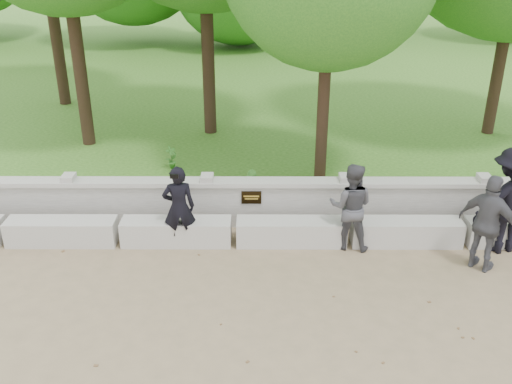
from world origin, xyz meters
TOP-DOWN VIEW (x-y plane):
  - ground at (0.00, 0.00)m, footprint 80.00×80.00m
  - lawn at (0.00, 14.00)m, footprint 40.00×22.00m
  - concrete_bench at (0.00, 1.90)m, footprint 11.90×0.45m
  - parapet_wall at (0.00, 2.60)m, footprint 12.50×0.35m
  - man_main at (-0.92, 1.80)m, footprint 0.60×0.54m
  - visitor_left at (1.99, 1.80)m, footprint 0.86×0.74m
  - visitor_mid at (4.58, 1.70)m, footprint 1.34×1.00m
  - visitor_right at (4.03, 1.10)m, footprint 0.96×0.95m
  - shrub_a at (-1.46, 4.74)m, footprint 0.31×0.32m
  - shrub_b at (0.27, 3.30)m, footprint 0.30×0.34m

SIDE VIEW (x-z plane):
  - ground at x=0.00m, z-range 0.00..0.00m
  - lawn at x=0.00m, z-range 0.00..0.25m
  - concrete_bench at x=0.00m, z-range 0.00..0.45m
  - parapet_wall at x=0.00m, z-range 0.01..0.91m
  - shrub_a at x=-1.46m, z-range 0.25..0.76m
  - shrub_b at x=0.27m, z-range 0.25..0.79m
  - man_main at x=-0.92m, z-range 0.00..1.49m
  - visitor_left at x=1.99m, z-range 0.00..1.54m
  - visitor_right at x=4.03m, z-range 0.00..1.63m
  - visitor_mid at x=4.58m, z-range 0.00..1.85m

